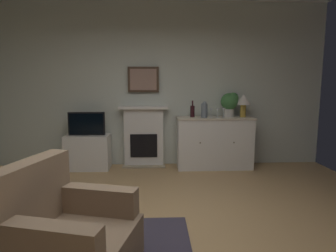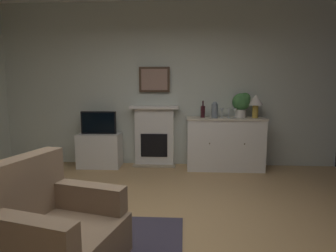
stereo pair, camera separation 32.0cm
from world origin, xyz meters
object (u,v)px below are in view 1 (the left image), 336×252
sideboard_cabinet (214,143)px  potted_plant_small (230,102)px  wine_glass_center (218,110)px  table_lamp (243,101)px  fireplace_unit (144,136)px  armchair (66,236)px  tv_cabinet (88,152)px  wine_bottle (192,111)px  wine_glass_left (211,110)px  framed_picture (143,80)px  tv_set (87,124)px  wine_glass_right (224,110)px  vase_decorative (204,110)px

sideboard_cabinet → potted_plant_small: bearing=9.5°
sideboard_cabinet → wine_glass_center: size_ratio=8.11×
table_lamp → wine_glass_center: size_ratio=2.42×
fireplace_unit → armchair: bearing=-97.8°
table_lamp → armchair: table_lamp is taller
wine_glass_center → tv_cabinet: 2.39m
wine_bottle → wine_glass_left: (0.33, -0.01, 0.01)m
framed_picture → potted_plant_small: bearing=-6.6°
framed_picture → armchair: framed_picture is taller
sideboard_cabinet → wine_glass_left: bearing=164.1°
wine_bottle → potted_plant_small: 0.68m
framed_picture → tv_set: 1.26m
wine_glass_right → table_lamp: bearing=-0.8°
wine_glass_right → armchair: (-1.84, -2.96, -0.65)m
table_lamp → wine_bottle: size_ratio=1.38×
table_lamp → wine_glass_center: (-0.45, -0.03, -0.16)m
wine_glass_left → wine_glass_center: bearing=-22.1°
wine_bottle → wine_glass_left: bearing=-1.2°
wine_glass_center → vase_decorative: 0.24m
sideboard_cabinet → vase_decorative: bearing=-165.7°
wine_glass_left → wine_glass_center: (0.11, -0.04, 0.00)m
wine_glass_right → vase_decorative: vase_decorative is taller
fireplace_unit → wine_bottle: 0.99m
wine_bottle → wine_glass_center: 0.44m
fireplace_unit → wine_glass_left: bearing=-7.6°
fireplace_unit → wine_glass_left: size_ratio=6.67×
sideboard_cabinet → wine_bottle: bearing=176.3°
table_lamp → armchair: bearing=-126.4°
sideboard_cabinet → wine_glass_center: (0.04, -0.03, 0.58)m
framed_picture → wine_glass_right: (1.41, -0.22, -0.54)m
wine_glass_center → wine_glass_right: same height
wine_glass_center → vase_decorative: vase_decorative is taller
wine_bottle → armchair: wine_bottle is taller
framed_picture → table_lamp: (1.75, -0.22, -0.38)m
tv_cabinet → fireplace_unit: bearing=9.4°
wine_glass_left → wine_glass_right: size_ratio=1.00×
wine_bottle → vase_decorative: wine_bottle is taller
tv_set → armchair: 3.03m
wine_glass_center → armchair: (-1.73, -2.93, -0.65)m
vase_decorative → wine_bottle: bearing=158.9°
wine_bottle → wine_glass_left: 0.33m
wine_glass_center → potted_plant_small: size_ratio=0.38×
armchair → fireplace_unit: bearing=82.2°
wine_glass_left → armchair: 3.45m
wine_bottle → wine_glass_center: wine_bottle is taller
framed_picture → table_lamp: framed_picture is taller
fireplace_unit → tv_cabinet: 1.02m
wine_bottle → wine_glass_center: size_ratio=1.76×
wine_glass_center → tv_set: 2.28m
tv_set → armchair: bearing=-79.5°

